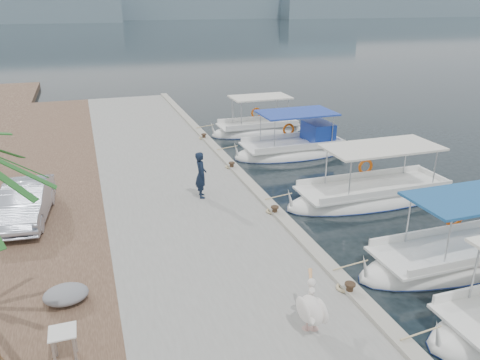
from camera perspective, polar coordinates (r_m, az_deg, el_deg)
name	(u,v)px	position (r m, az deg, el deg)	size (l,w,h in m)	color
ground	(302,246)	(15.63, 7.51, -7.96)	(400.00, 400.00, 0.00)	black
concrete_quay	(180,194)	(18.96, -7.29, -1.72)	(6.00, 40.00, 0.50)	gray
quay_curb	(246,179)	(19.51, 0.68, 0.11)	(0.44, 40.00, 0.12)	#9C988A
cobblestone_strip	(47,211)	(18.77, -22.42, -3.47)	(4.00, 40.00, 0.50)	#50372A
distant_hills	(161,0)	(216.68, -9.57, 20.81)	(330.00, 60.00, 18.00)	gray
fishing_caique_b	(467,259)	(16.13, 25.93, -8.62)	(7.57, 2.26, 2.83)	white
fishing_caique_c	(373,197)	(19.64, 15.86, -1.96)	(7.59, 2.44, 2.83)	white
fishing_caique_d	(294,150)	(24.68, 6.62, 3.62)	(6.39, 2.62, 2.83)	white
fishing_caique_e	(257,131)	(28.49, 2.14, 5.96)	(5.81, 2.22, 2.83)	white
mooring_bollards	(275,210)	(16.40, 4.27, -3.66)	(0.28, 20.28, 0.33)	black
pelican	(312,308)	(11.01, 8.72, -15.18)	(0.83, 1.41, 1.11)	tan
fisherman	(201,175)	(17.66, -4.78, 0.64)	(0.65, 0.43, 1.79)	black
parked_car	(26,202)	(17.42, -24.66, -2.49)	(1.36, 3.91, 1.29)	silver
tarp_bundle	(66,294)	(12.73, -20.46, -12.94)	(1.10, 0.90, 0.40)	slate
folding_table	(64,340)	(10.78, -20.72, -17.74)	(0.55, 0.55, 0.73)	silver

